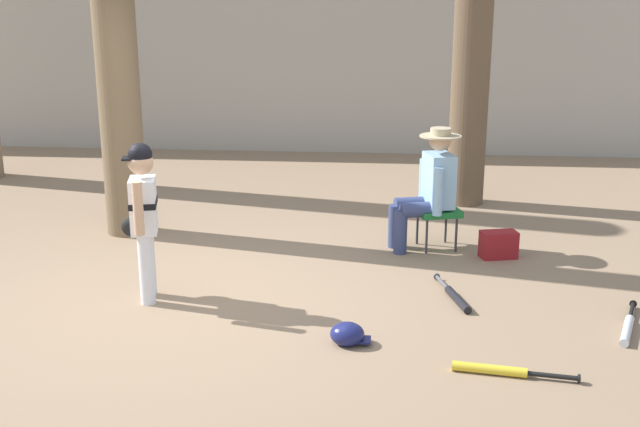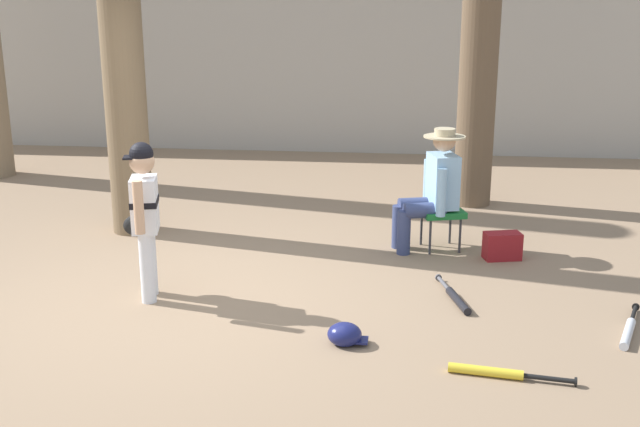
{
  "view_description": "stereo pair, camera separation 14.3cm",
  "coord_description": "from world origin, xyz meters",
  "px_view_note": "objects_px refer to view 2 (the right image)",
  "views": [
    {
      "loc": [
        1.68,
        -5.64,
        2.38
      ],
      "look_at": [
        1.14,
        0.14,
        0.75
      ],
      "focal_mm": 42.9,
      "sensor_mm": 36.0,
      "label": 1
    },
    {
      "loc": [
        1.82,
        -5.63,
        2.38
      ],
      "look_at": [
        1.14,
        0.14,
        0.75
      ],
      "focal_mm": 42.9,
      "sensor_mm": 36.0,
      "label": 2
    }
  ],
  "objects_px": {
    "seated_spectator": "(433,186)",
    "bat_aluminum_silver": "(629,331)",
    "handbag_beside_stool": "(502,246)",
    "bat_black_composite": "(456,298)",
    "young_ballplayer": "(144,211)",
    "folding_stool": "(441,213)",
    "batting_helmet_navy": "(345,334)",
    "bat_yellow_trainer": "(496,372)"
  },
  "relations": [
    {
      "from": "young_ballplayer",
      "to": "folding_stool",
      "type": "height_order",
      "value": "young_ballplayer"
    },
    {
      "from": "seated_spectator",
      "to": "bat_aluminum_silver",
      "type": "bearing_deg",
      "value": -52.74
    },
    {
      "from": "batting_helmet_navy",
      "to": "young_ballplayer",
      "type": "bearing_deg",
      "value": 157.42
    },
    {
      "from": "young_ballplayer",
      "to": "seated_spectator",
      "type": "relative_size",
      "value": 1.09
    },
    {
      "from": "bat_aluminum_silver",
      "to": "bat_black_composite",
      "type": "bearing_deg",
      "value": 158.05
    },
    {
      "from": "handbag_beside_stool",
      "to": "bat_aluminum_silver",
      "type": "xyz_separation_m",
      "value": [
        0.74,
        -1.63,
        -0.1
      ]
    },
    {
      "from": "young_ballplayer",
      "to": "batting_helmet_navy",
      "type": "xyz_separation_m",
      "value": [
        1.69,
        -0.7,
        -0.67
      ]
    },
    {
      "from": "young_ballplayer",
      "to": "bat_yellow_trainer",
      "type": "xyz_separation_m",
      "value": [
        2.71,
        -1.09,
        -0.71
      ]
    },
    {
      "from": "handbag_beside_stool",
      "to": "seated_spectator",
      "type": "bearing_deg",
      "value": 161.57
    },
    {
      "from": "seated_spectator",
      "to": "handbag_beside_stool",
      "type": "height_order",
      "value": "seated_spectator"
    },
    {
      "from": "seated_spectator",
      "to": "batting_helmet_navy",
      "type": "height_order",
      "value": "seated_spectator"
    },
    {
      "from": "bat_black_composite",
      "to": "seated_spectator",
      "type": "bearing_deg",
      "value": 97.53
    },
    {
      "from": "bat_black_composite",
      "to": "bat_aluminum_silver",
      "type": "height_order",
      "value": "same"
    },
    {
      "from": "folding_stool",
      "to": "bat_black_composite",
      "type": "xyz_separation_m",
      "value": [
        0.08,
        -1.39,
        -0.33
      ]
    },
    {
      "from": "young_ballplayer",
      "to": "bat_aluminum_silver",
      "type": "distance_m",
      "value": 3.83
    },
    {
      "from": "seated_spectator",
      "to": "handbag_beside_stool",
      "type": "bearing_deg",
      "value": -18.43
    },
    {
      "from": "handbag_beside_stool",
      "to": "bat_aluminum_silver",
      "type": "distance_m",
      "value": 1.79
    },
    {
      "from": "folding_stool",
      "to": "bat_black_composite",
      "type": "distance_m",
      "value": 1.43
    },
    {
      "from": "young_ballplayer",
      "to": "seated_spectator",
      "type": "height_order",
      "value": "young_ballplayer"
    },
    {
      "from": "bat_aluminum_silver",
      "to": "batting_helmet_navy",
      "type": "distance_m",
      "value": 2.1
    },
    {
      "from": "folding_stool",
      "to": "bat_yellow_trainer",
      "type": "height_order",
      "value": "folding_stool"
    },
    {
      "from": "young_ballplayer",
      "to": "bat_aluminum_silver",
      "type": "xyz_separation_m",
      "value": [
        3.75,
        -0.3,
        -0.71
      ]
    },
    {
      "from": "seated_spectator",
      "to": "folding_stool",
      "type": "bearing_deg",
      "value": 15.74
    },
    {
      "from": "seated_spectator",
      "to": "bat_aluminum_silver",
      "type": "height_order",
      "value": "seated_spectator"
    },
    {
      "from": "handbag_beside_stool",
      "to": "batting_helmet_navy",
      "type": "distance_m",
      "value": 2.42
    },
    {
      "from": "bat_yellow_trainer",
      "to": "batting_helmet_navy",
      "type": "distance_m",
      "value": 1.09
    },
    {
      "from": "handbag_beside_stool",
      "to": "bat_aluminum_silver",
      "type": "bearing_deg",
      "value": -65.56
    },
    {
      "from": "bat_black_composite",
      "to": "batting_helmet_navy",
      "type": "relative_size",
      "value": 2.64
    },
    {
      "from": "handbag_beside_stool",
      "to": "bat_black_composite",
      "type": "relative_size",
      "value": 0.44
    },
    {
      "from": "bat_yellow_trainer",
      "to": "bat_aluminum_silver",
      "type": "relative_size",
      "value": 1.03
    },
    {
      "from": "seated_spectator",
      "to": "bat_aluminum_silver",
      "type": "distance_m",
      "value": 2.41
    },
    {
      "from": "folding_stool",
      "to": "bat_aluminum_silver",
      "type": "xyz_separation_m",
      "value": [
        1.32,
        -1.88,
        -0.33
      ]
    },
    {
      "from": "young_ballplayer",
      "to": "bat_yellow_trainer",
      "type": "relative_size",
      "value": 1.6
    },
    {
      "from": "bat_aluminum_silver",
      "to": "batting_helmet_navy",
      "type": "relative_size",
      "value": 2.71
    },
    {
      "from": "folding_stool",
      "to": "seated_spectator",
      "type": "relative_size",
      "value": 0.41
    },
    {
      "from": "bat_yellow_trainer",
      "to": "batting_helmet_navy",
      "type": "height_order",
      "value": "batting_helmet_navy"
    },
    {
      "from": "folding_stool",
      "to": "young_ballplayer",
      "type": "bearing_deg",
      "value": -147.07
    },
    {
      "from": "young_ballplayer",
      "to": "handbag_beside_stool",
      "type": "xyz_separation_m",
      "value": [
        3.01,
        1.33,
        -0.61
      ]
    },
    {
      "from": "folding_stool",
      "to": "batting_helmet_navy",
      "type": "xyz_separation_m",
      "value": [
        -0.75,
        -2.28,
        -0.29
      ]
    },
    {
      "from": "seated_spectator",
      "to": "handbag_beside_stool",
      "type": "distance_m",
      "value": 0.87
    },
    {
      "from": "handbag_beside_stool",
      "to": "batting_helmet_navy",
      "type": "xyz_separation_m",
      "value": [
        -1.32,
        -2.03,
        -0.06
      ]
    },
    {
      "from": "folding_stool",
      "to": "seated_spectator",
      "type": "bearing_deg",
      "value": -164.26
    }
  ]
}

